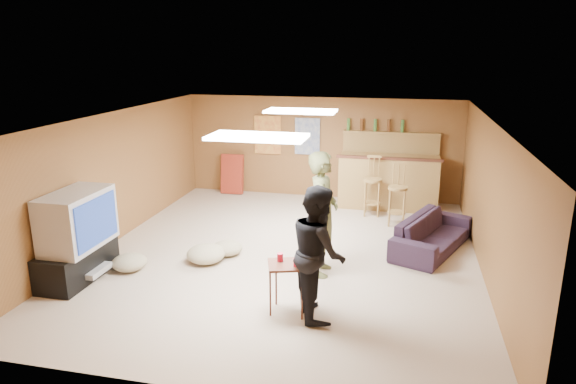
% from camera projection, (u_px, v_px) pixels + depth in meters
% --- Properties ---
extents(ground, '(7.00, 7.00, 0.00)m').
position_uv_depth(ground, '(285.00, 255.00, 8.27)').
color(ground, tan).
rests_on(ground, ground).
extents(ceiling, '(6.00, 7.00, 0.02)m').
position_uv_depth(ceiling, '(285.00, 118.00, 7.67)').
color(ceiling, silver).
rests_on(ceiling, ground).
extents(wall_back, '(6.00, 0.02, 2.20)m').
position_uv_depth(wall_back, '(321.00, 148.00, 11.26)').
color(wall_back, brown).
rests_on(wall_back, ground).
extents(wall_front, '(6.00, 0.02, 2.20)m').
position_uv_depth(wall_front, '(199.00, 289.00, 4.69)').
color(wall_front, brown).
rests_on(wall_front, ground).
extents(wall_left, '(0.02, 7.00, 2.20)m').
position_uv_depth(wall_left, '(111.00, 179.00, 8.61)').
color(wall_left, brown).
rests_on(wall_left, ground).
extents(wall_right, '(0.02, 7.00, 2.20)m').
position_uv_depth(wall_right, '(489.00, 201.00, 7.34)').
color(wall_right, brown).
rests_on(wall_right, ground).
extents(tv_stand, '(0.55, 1.30, 0.50)m').
position_uv_depth(tv_stand, '(78.00, 262.00, 7.37)').
color(tv_stand, black).
rests_on(tv_stand, ground).
extents(dvd_box, '(0.35, 0.50, 0.08)m').
position_uv_depth(dvd_box, '(92.00, 270.00, 7.35)').
color(dvd_box, '#B2B2B7').
rests_on(dvd_box, tv_stand).
extents(tv_body, '(0.60, 1.10, 0.80)m').
position_uv_depth(tv_body, '(77.00, 220.00, 7.18)').
color(tv_body, '#B2B2B7').
rests_on(tv_body, tv_stand).
extents(tv_screen, '(0.02, 0.95, 0.65)m').
position_uv_depth(tv_screen, '(97.00, 221.00, 7.11)').
color(tv_screen, navy).
rests_on(tv_screen, tv_body).
extents(bar_counter, '(2.00, 0.60, 1.10)m').
position_uv_depth(bar_counter, '(388.00, 182.00, 10.57)').
color(bar_counter, olive).
rests_on(bar_counter, ground).
extents(bar_lip, '(2.10, 0.12, 0.05)m').
position_uv_depth(bar_lip, '(389.00, 158.00, 10.19)').
color(bar_lip, '#452116').
rests_on(bar_lip, bar_counter).
extents(bar_shelf, '(2.00, 0.18, 0.05)m').
position_uv_depth(bar_shelf, '(391.00, 133.00, 10.74)').
color(bar_shelf, olive).
rests_on(bar_shelf, bar_backing).
extents(bar_backing, '(2.00, 0.14, 0.60)m').
position_uv_depth(bar_backing, '(391.00, 147.00, 10.84)').
color(bar_backing, olive).
rests_on(bar_backing, bar_counter).
extents(poster_left, '(0.60, 0.03, 0.85)m').
position_uv_depth(poster_left, '(268.00, 135.00, 11.41)').
color(poster_left, '#BF3F26').
rests_on(poster_left, wall_back).
extents(poster_right, '(0.55, 0.03, 0.80)m').
position_uv_depth(poster_right, '(307.00, 136.00, 11.22)').
color(poster_right, '#334C99').
rests_on(poster_right, wall_back).
extents(folding_chair_stack, '(0.50, 0.26, 0.91)m').
position_uv_depth(folding_chair_stack, '(232.00, 174.00, 11.67)').
color(folding_chair_stack, maroon).
rests_on(folding_chair_stack, ground).
extents(ceiling_panel_front, '(1.20, 0.60, 0.04)m').
position_uv_depth(ceiling_panel_front, '(257.00, 137.00, 6.27)').
color(ceiling_panel_front, white).
rests_on(ceiling_panel_front, ceiling).
extents(ceiling_panel_back, '(1.20, 0.60, 0.04)m').
position_uv_depth(ceiling_panel_back, '(301.00, 111.00, 8.81)').
color(ceiling_panel_back, white).
rests_on(ceiling_panel_back, ceiling).
extents(person_olive, '(0.47, 0.69, 1.83)m').
position_uv_depth(person_olive, '(323.00, 214.00, 7.38)').
color(person_olive, brown).
rests_on(person_olive, ground).
extents(person_black, '(0.88, 0.98, 1.67)m').
position_uv_depth(person_black, '(318.00, 252.00, 6.22)').
color(person_black, black).
rests_on(person_black, ground).
extents(sofa, '(1.42, 2.05, 0.56)m').
position_uv_depth(sofa, '(433.00, 234.00, 8.42)').
color(sofa, black).
rests_on(sofa, ground).
extents(tray_table, '(0.60, 0.54, 0.66)m').
position_uv_depth(tray_table, '(289.00, 288.00, 6.41)').
color(tray_table, '#452116').
rests_on(tray_table, ground).
extents(cup_red_near, '(0.08, 0.08, 0.10)m').
position_uv_depth(cup_red_near, '(280.00, 257.00, 6.38)').
color(cup_red_near, red).
rests_on(cup_red_near, tray_table).
extents(cup_red_far, '(0.09, 0.09, 0.10)m').
position_uv_depth(cup_red_far, '(296.00, 262.00, 6.23)').
color(cup_red_far, red).
rests_on(cup_red_far, tray_table).
extents(cup_blue, '(0.10, 0.10, 0.10)m').
position_uv_depth(cup_blue, '(300.00, 258.00, 6.37)').
color(cup_blue, navy).
rests_on(cup_blue, tray_table).
extents(bar_stool_left, '(0.50, 0.50, 1.27)m').
position_uv_depth(bar_stool_left, '(373.00, 184.00, 10.08)').
color(bar_stool_left, olive).
rests_on(bar_stool_left, ground).
extents(bar_stool_right, '(0.40, 0.40, 1.09)m').
position_uv_depth(bar_stool_right, '(397.00, 197.00, 9.53)').
color(bar_stool_right, olive).
rests_on(bar_stool_right, ground).
extents(cushion_near_tv, '(0.74, 0.74, 0.27)m').
position_uv_depth(cushion_near_tv, '(206.00, 254.00, 7.97)').
color(cushion_near_tv, gray).
rests_on(cushion_near_tv, ground).
extents(cushion_mid, '(0.49, 0.49, 0.22)m').
position_uv_depth(cushion_mid, '(227.00, 248.00, 8.26)').
color(cushion_mid, gray).
rests_on(cushion_mid, ground).
extents(cushion_far, '(0.63, 0.63, 0.23)m').
position_uv_depth(cushion_far, '(129.00, 262.00, 7.69)').
color(cushion_far, gray).
rests_on(cushion_far, ground).
extents(bottle_row, '(1.20, 0.08, 0.26)m').
position_uv_depth(bottle_row, '(375.00, 125.00, 10.75)').
color(bottle_row, '#3F7233').
rests_on(bottle_row, bar_shelf).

